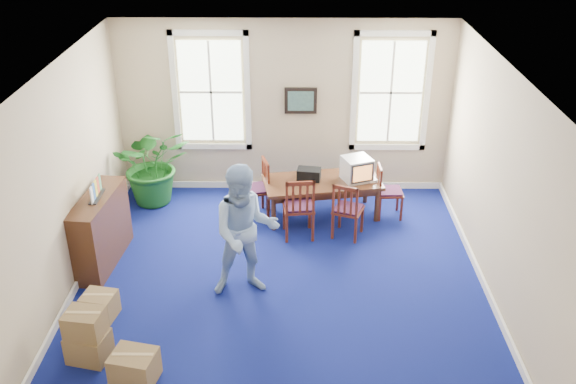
{
  "coord_description": "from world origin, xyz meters",
  "views": [
    {
      "loc": [
        0.19,
        -7.72,
        5.53
      ],
      "look_at": [
        0.1,
        0.6,
        1.25
      ],
      "focal_mm": 40.0,
      "sensor_mm": 36.0,
      "label": 1
    }
  ],
  "objects_px": {
    "cardboard_boxes": "(104,330)",
    "man": "(245,231)",
    "crt_tv": "(357,169)",
    "conference_table": "(322,198)",
    "potted_plant": "(153,164)",
    "credenza": "(101,229)",
    "chair_near_left": "(298,206)"
  },
  "relations": [
    {
      "from": "credenza",
      "to": "potted_plant",
      "type": "relative_size",
      "value": 1.0
    },
    {
      "from": "man",
      "to": "credenza",
      "type": "height_order",
      "value": "man"
    },
    {
      "from": "chair_near_left",
      "to": "credenza",
      "type": "bearing_deg",
      "value": 9.3
    },
    {
      "from": "chair_near_left",
      "to": "potted_plant",
      "type": "relative_size",
      "value": 0.75
    },
    {
      "from": "chair_near_left",
      "to": "credenza",
      "type": "distance_m",
      "value": 3.12
    },
    {
      "from": "conference_table",
      "to": "potted_plant",
      "type": "relative_size",
      "value": 1.35
    },
    {
      "from": "potted_plant",
      "to": "conference_table",
      "type": "bearing_deg",
      "value": -9.68
    },
    {
      "from": "chair_near_left",
      "to": "cardboard_boxes",
      "type": "distance_m",
      "value": 3.81
    },
    {
      "from": "crt_tv",
      "to": "man",
      "type": "xyz_separation_m",
      "value": [
        -1.74,
        -2.28,
        0.1
      ]
    },
    {
      "from": "credenza",
      "to": "crt_tv",
      "type": "bearing_deg",
      "value": 26.61
    },
    {
      "from": "man",
      "to": "potted_plant",
      "type": "xyz_separation_m",
      "value": [
        -1.84,
        2.75,
        -0.25
      ]
    },
    {
      "from": "conference_table",
      "to": "crt_tv",
      "type": "bearing_deg",
      "value": -5.64
    },
    {
      "from": "man",
      "to": "cardboard_boxes",
      "type": "xyz_separation_m",
      "value": [
        -1.68,
        -1.37,
        -0.61
      ]
    },
    {
      "from": "credenza",
      "to": "cardboard_boxes",
      "type": "bearing_deg",
      "value": -69.01
    },
    {
      "from": "potted_plant",
      "to": "crt_tv",
      "type": "bearing_deg",
      "value": -7.4
    },
    {
      "from": "crt_tv",
      "to": "chair_near_left",
      "type": "bearing_deg",
      "value": -165.33
    },
    {
      "from": "potted_plant",
      "to": "credenza",
      "type": "bearing_deg",
      "value": -101.83
    },
    {
      "from": "conference_table",
      "to": "cardboard_boxes",
      "type": "bearing_deg",
      "value": -138.2
    },
    {
      "from": "potted_plant",
      "to": "cardboard_boxes",
      "type": "bearing_deg",
      "value": -87.75
    },
    {
      "from": "man",
      "to": "cardboard_boxes",
      "type": "bearing_deg",
      "value": -150.47
    },
    {
      "from": "crt_tv",
      "to": "credenza",
      "type": "distance_m",
      "value": 4.31
    },
    {
      "from": "conference_table",
      "to": "crt_tv",
      "type": "height_order",
      "value": "crt_tv"
    },
    {
      "from": "conference_table",
      "to": "man",
      "type": "relative_size",
      "value": 1.01
    },
    {
      "from": "chair_near_left",
      "to": "cardboard_boxes",
      "type": "xyz_separation_m",
      "value": [
        -2.43,
        -2.93,
        -0.18
      ]
    },
    {
      "from": "cardboard_boxes",
      "to": "man",
      "type": "bearing_deg",
      "value": 39.2
    },
    {
      "from": "crt_tv",
      "to": "cardboard_boxes",
      "type": "distance_m",
      "value": 5.03
    },
    {
      "from": "conference_table",
      "to": "man",
      "type": "distance_m",
      "value": 2.6
    },
    {
      "from": "crt_tv",
      "to": "cardboard_boxes",
      "type": "height_order",
      "value": "crt_tv"
    },
    {
      "from": "cardboard_boxes",
      "to": "crt_tv",
      "type": "bearing_deg",
      "value": 46.86
    },
    {
      "from": "crt_tv",
      "to": "chair_near_left",
      "type": "xyz_separation_m",
      "value": [
        -1.0,
        -0.72,
        -0.33
      ]
    },
    {
      "from": "chair_near_left",
      "to": "potted_plant",
      "type": "distance_m",
      "value": 2.86
    },
    {
      "from": "conference_table",
      "to": "potted_plant",
      "type": "bearing_deg",
      "value": 160.28
    }
  ]
}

